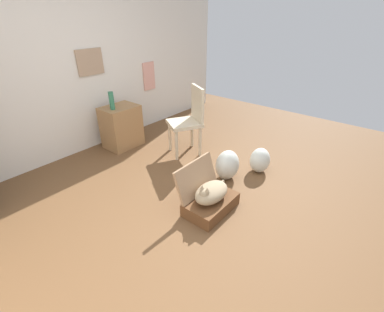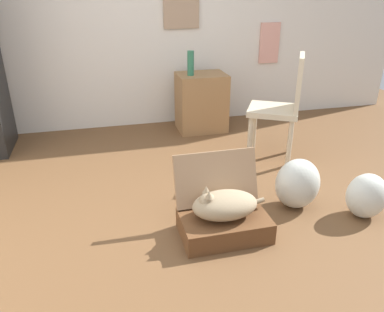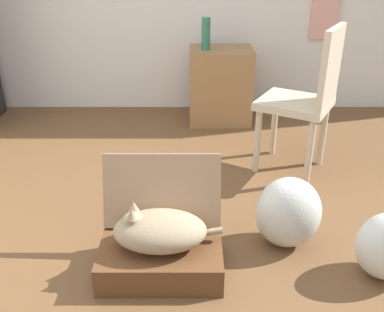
{
  "view_description": "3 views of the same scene",
  "coord_description": "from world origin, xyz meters",
  "px_view_note": "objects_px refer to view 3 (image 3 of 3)",
  "views": [
    {
      "loc": [
        -1.7,
        -1.42,
        1.89
      ],
      "look_at": [
        0.27,
        0.2,
        0.49
      ],
      "focal_mm": 24.79,
      "sensor_mm": 36.0,
      "label": 1
    },
    {
      "loc": [
        -0.56,
        -2.15,
        1.55
      ],
      "look_at": [
        0.01,
        0.14,
        0.47
      ],
      "focal_mm": 35.54,
      "sensor_mm": 36.0,
      "label": 2
    },
    {
      "loc": [
        0.31,
        -1.78,
        1.42
      ],
      "look_at": [
        0.32,
        0.48,
        0.31
      ],
      "focal_mm": 40.11,
      "sensor_mm": 36.0,
      "label": 3
    }
  ],
  "objects_px": {
    "vase_tall": "(204,34)",
    "plastic_bag_white": "(286,212)",
    "cat": "(157,230)",
    "side_table": "(218,86)",
    "suitcase_base": "(160,258)",
    "chair": "(305,97)"
  },
  "relations": [
    {
      "from": "vase_tall",
      "to": "plastic_bag_white",
      "type": "bearing_deg",
      "value": -77.86
    },
    {
      "from": "cat",
      "to": "side_table",
      "type": "distance_m",
      "value": 2.05
    },
    {
      "from": "plastic_bag_white",
      "to": "suitcase_base",
      "type": "bearing_deg",
      "value": -161.68
    },
    {
      "from": "plastic_bag_white",
      "to": "side_table",
      "type": "bearing_deg",
      "value": 97.75
    },
    {
      "from": "suitcase_base",
      "to": "plastic_bag_white",
      "type": "bearing_deg",
      "value": 18.32
    },
    {
      "from": "cat",
      "to": "vase_tall",
      "type": "relative_size",
      "value": 1.99
    },
    {
      "from": "side_table",
      "to": "vase_tall",
      "type": "bearing_deg",
      "value": -164.36
    },
    {
      "from": "plastic_bag_white",
      "to": "chair",
      "type": "xyz_separation_m",
      "value": [
        0.26,
        0.84,
        0.34
      ]
    },
    {
      "from": "suitcase_base",
      "to": "plastic_bag_white",
      "type": "xyz_separation_m",
      "value": [
        0.64,
        0.21,
        0.12
      ]
    },
    {
      "from": "cat",
      "to": "chair",
      "type": "bearing_deg",
      "value": 49.27
    },
    {
      "from": "cat",
      "to": "plastic_bag_white",
      "type": "xyz_separation_m",
      "value": [
        0.65,
        0.21,
        -0.04
      ]
    },
    {
      "from": "suitcase_base",
      "to": "chair",
      "type": "height_order",
      "value": "chair"
    },
    {
      "from": "suitcase_base",
      "to": "cat",
      "type": "distance_m",
      "value": 0.16
    },
    {
      "from": "plastic_bag_white",
      "to": "chair",
      "type": "relative_size",
      "value": 0.39
    },
    {
      "from": "suitcase_base",
      "to": "side_table",
      "type": "bearing_deg",
      "value": 78.84
    },
    {
      "from": "cat",
      "to": "vase_tall",
      "type": "bearing_deg",
      "value": 82.18
    },
    {
      "from": "cat",
      "to": "plastic_bag_white",
      "type": "distance_m",
      "value": 0.68
    },
    {
      "from": "side_table",
      "to": "chair",
      "type": "bearing_deg",
      "value": -62.33
    },
    {
      "from": "side_table",
      "to": "vase_tall",
      "type": "distance_m",
      "value": 0.47
    },
    {
      "from": "side_table",
      "to": "chair",
      "type": "distance_m",
      "value": 1.1
    },
    {
      "from": "suitcase_base",
      "to": "plastic_bag_white",
      "type": "distance_m",
      "value": 0.68
    },
    {
      "from": "cat",
      "to": "chair",
      "type": "xyz_separation_m",
      "value": [
        0.9,
        1.05,
        0.3
      ]
    }
  ]
}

